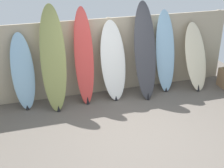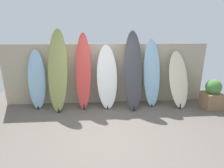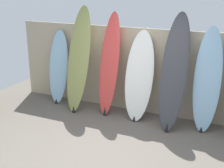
{
  "view_description": "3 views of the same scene",
  "coord_description": "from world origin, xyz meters",
  "px_view_note": "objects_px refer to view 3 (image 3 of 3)",
  "views": [
    {
      "loc": [
        -1.96,
        -4.67,
        3.4
      ],
      "look_at": [
        -0.33,
        0.68,
        0.8
      ],
      "focal_mm": 50.0,
      "sensor_mm": 36.0,
      "label": 1
    },
    {
      "loc": [
        -0.22,
        -3.18,
        2.09
      ],
      "look_at": [
        0.08,
        0.78,
        0.94
      ],
      "focal_mm": 28.0,
      "sensor_mm": 36.0,
      "label": 2
    },
    {
      "loc": [
        2.03,
        -3.98,
        2.68
      ],
      "look_at": [
        -0.18,
        0.74,
        0.97
      ],
      "focal_mm": 50.0,
      "sensor_mm": 36.0,
      "label": 3
    }
  ],
  "objects_px": {
    "surfboard_skyblue_0": "(58,67)",
    "surfboard_charcoal_4": "(174,73)",
    "surfboard_skyblue_5": "(207,81)",
    "surfboard_red_2": "(109,65)",
    "surfboard_olive_1": "(79,60)",
    "surfboard_white_3": "(139,76)"
  },
  "relations": [
    {
      "from": "surfboard_skyblue_0",
      "to": "surfboard_charcoal_4",
      "type": "height_order",
      "value": "surfboard_charcoal_4"
    },
    {
      "from": "surfboard_skyblue_0",
      "to": "surfboard_olive_1",
      "type": "xyz_separation_m",
      "value": [
        0.64,
        -0.17,
        0.28
      ]
    },
    {
      "from": "surfboard_red_2",
      "to": "surfboard_charcoal_4",
      "type": "relative_size",
      "value": 0.97
    },
    {
      "from": "surfboard_skyblue_0",
      "to": "surfboard_charcoal_4",
      "type": "relative_size",
      "value": 0.76
    },
    {
      "from": "surfboard_skyblue_5",
      "to": "surfboard_red_2",
      "type": "bearing_deg",
      "value": -178.97
    },
    {
      "from": "surfboard_red_2",
      "to": "surfboard_charcoal_4",
      "type": "distance_m",
      "value": 1.4
    },
    {
      "from": "surfboard_red_2",
      "to": "surfboard_skyblue_5",
      "type": "height_order",
      "value": "surfboard_red_2"
    },
    {
      "from": "surfboard_skyblue_0",
      "to": "surfboard_white_3",
      "type": "xyz_separation_m",
      "value": [
        1.99,
        -0.08,
        0.06
      ]
    },
    {
      "from": "surfboard_red_2",
      "to": "surfboard_white_3",
      "type": "bearing_deg",
      "value": -0.56
    },
    {
      "from": "surfboard_olive_1",
      "to": "surfboard_red_2",
      "type": "height_order",
      "value": "surfboard_olive_1"
    },
    {
      "from": "surfboard_olive_1",
      "to": "surfboard_skyblue_5",
      "type": "xyz_separation_m",
      "value": [
        2.66,
        0.13,
        -0.15
      ]
    },
    {
      "from": "surfboard_charcoal_4",
      "to": "surfboard_skyblue_5",
      "type": "bearing_deg",
      "value": 15.06
    },
    {
      "from": "surfboard_red_2",
      "to": "surfboard_skyblue_0",
      "type": "bearing_deg",
      "value": 176.71
    },
    {
      "from": "surfboard_olive_1",
      "to": "surfboard_skyblue_0",
      "type": "bearing_deg",
      "value": 165.13
    },
    {
      "from": "surfboard_skyblue_0",
      "to": "surfboard_white_3",
      "type": "distance_m",
      "value": 1.99
    },
    {
      "from": "surfboard_charcoal_4",
      "to": "surfboard_skyblue_5",
      "type": "xyz_separation_m",
      "value": [
        0.59,
        0.16,
        -0.12
      ]
    },
    {
      "from": "surfboard_red_2",
      "to": "surfboard_skyblue_5",
      "type": "distance_m",
      "value": 1.98
    },
    {
      "from": "surfboard_white_3",
      "to": "surfboard_charcoal_4",
      "type": "bearing_deg",
      "value": -9.04
    },
    {
      "from": "surfboard_white_3",
      "to": "surfboard_skyblue_5",
      "type": "xyz_separation_m",
      "value": [
        1.32,
        0.04,
        0.08
      ]
    },
    {
      "from": "surfboard_olive_1",
      "to": "surfboard_red_2",
      "type": "relative_size",
      "value": 1.05
    },
    {
      "from": "surfboard_charcoal_4",
      "to": "surfboard_red_2",
      "type": "bearing_deg",
      "value": 174.97
    },
    {
      "from": "surfboard_skyblue_0",
      "to": "surfboard_charcoal_4",
      "type": "distance_m",
      "value": 2.73
    }
  ]
}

